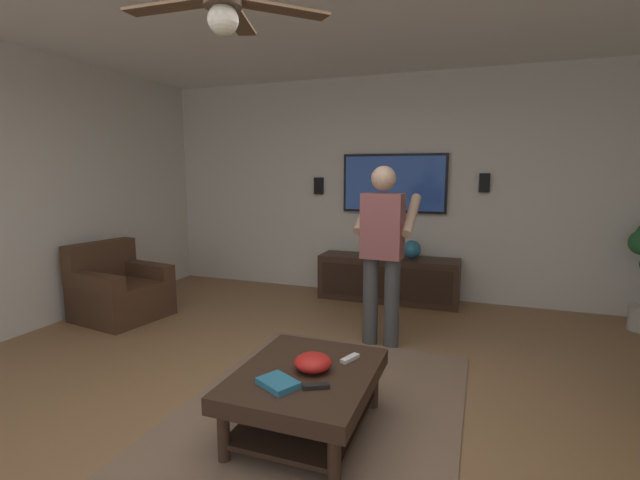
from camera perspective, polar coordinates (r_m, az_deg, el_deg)
name	(u,v)px	position (r m, az deg, el deg)	size (l,w,h in m)	color
ground_plane	(287,427)	(3.04, -4.19, -22.80)	(7.83, 7.83, 0.00)	olive
wall_back_tv	(393,188)	(5.77, 9.36, 6.61)	(0.10, 6.44, 2.77)	silver
area_rug	(318,414)	(3.15, -0.32, -21.41)	(2.57, 1.81, 0.01)	#7A604C
armchair	(119,293)	(5.38, -24.30, -6.15)	(0.91, 0.92, 0.82)	#472D1E
coffee_table	(306,387)	(2.85, -1.80, -18.26)	(1.00, 0.80, 0.40)	#332116
media_console	(388,279)	(5.60, 8.68, -4.93)	(0.45, 1.70, 0.55)	#332116
tv	(394,183)	(5.68, 9.44, 7.16)	(0.05, 1.30, 0.73)	black
person_standing	(383,245)	(4.04, 8.02, -0.68)	(0.55, 0.55, 1.64)	#3F3F3F
bowl	(313,362)	(2.78, -0.92, -15.38)	(0.23, 0.23, 0.10)	red
remote_white	(350,358)	(2.94, 3.86, -14.87)	(0.15, 0.04, 0.02)	white
remote_black	(316,386)	(2.60, -0.54, -18.21)	(0.15, 0.04, 0.02)	black
book	(278,383)	(2.63, -5.39, -17.76)	(0.22, 0.16, 0.04)	teal
vase_round	(412,249)	(5.48, 11.66, -1.20)	(0.22, 0.22, 0.22)	teal
wall_speaker_left	(484,183)	(5.59, 20.30, 6.88)	(0.06, 0.12, 0.22)	black
wall_speaker_right	(319,186)	(5.96, -0.16, 6.94)	(0.06, 0.12, 0.22)	black
ceiling_fan	(223,5)	(2.65, -12.35, 27.34)	(1.19, 1.10, 0.46)	#4C3828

